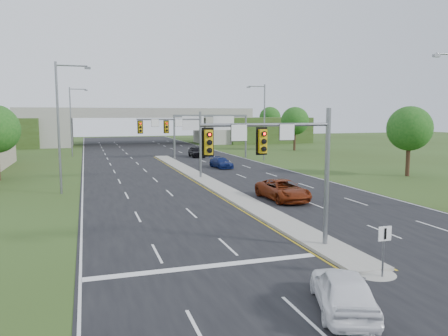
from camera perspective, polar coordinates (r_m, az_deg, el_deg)
name	(u,v)px	position (r m, az deg, el deg)	size (l,w,h in m)	color
ground	(325,247)	(23.07, 13.03, -10.01)	(240.00, 240.00, 0.00)	#304117
road	(181,168)	(55.51, -5.67, 0.05)	(24.00, 160.00, 0.02)	black
median	(206,180)	(43.93, -2.41, -1.63)	(2.00, 54.00, 0.16)	gray
median_nose	(374,272)	(19.88, 19.06, -12.71)	(2.00, 2.00, 0.16)	gray
lane_markings	(187,174)	(49.48, -4.88, -0.77)	(23.72, 160.00, 0.01)	gold
signal_mast_near	(287,156)	(21.03, 8.17, 1.60)	(6.62, 0.60, 7.00)	slate
signal_mast_far	(179,134)	(44.82, -5.89, 4.46)	(6.62, 0.60, 7.00)	slate
keep_right_sign	(384,243)	(19.06, 20.18, -9.14)	(0.60, 0.13, 2.20)	slate
sign_gantry	(210,124)	(66.36, -1.84, 5.74)	(11.58, 0.44, 6.67)	slate
overpass	(138,129)	(99.62, -11.11, 5.06)	(80.00, 14.00, 8.10)	gray
lightpole_l_mid	(61,122)	(38.97, -20.55, 5.71)	(2.85, 0.25, 11.00)	slate
lightpole_l_far	(72,118)	(73.94, -19.23, 6.15)	(2.85, 0.25, 11.00)	slate
lightpole_r_far	(263,119)	(63.88, 5.13, 6.44)	(2.85, 0.25, 11.00)	slate
tree_r_near	(409,129)	(51.30, 23.06, 4.76)	(4.80, 4.80, 7.60)	#382316
tree_r_mid	(295,121)	(82.84, 9.25, 6.08)	(5.20, 5.20, 8.12)	#382316
tree_back_b	(29,120)	(113.63, -24.14, 5.79)	(5.60, 5.60, 8.32)	#382316
tree_back_c	(222,119)	(118.34, -0.24, 6.42)	(5.60, 5.60, 8.32)	#382316
tree_back_d	(270,118)	(123.25, 6.03, 6.55)	(6.00, 6.00, 8.85)	#382316
car_white	(343,290)	(15.88, 15.29, -15.11)	(1.76, 4.37, 1.49)	white
car_far_a	(283,190)	(34.51, 7.70, -2.86)	(2.63, 5.71, 1.59)	#69200A
car_far_b	(221,163)	(54.87, -0.38, 0.70)	(1.82, 4.49, 1.30)	#0D1950
car_far_c	(196,152)	(69.28, -3.62, 2.16)	(2.00, 4.98, 1.70)	black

